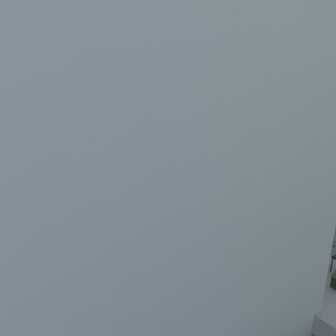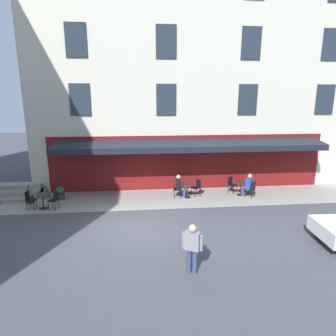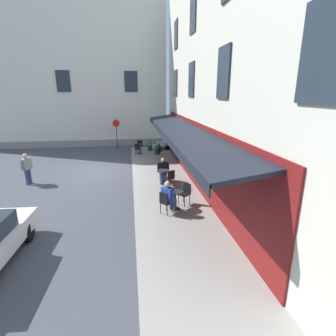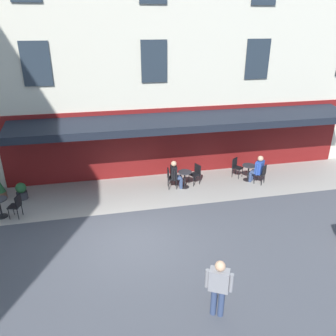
{
  "view_description": "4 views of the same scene",
  "coord_description": "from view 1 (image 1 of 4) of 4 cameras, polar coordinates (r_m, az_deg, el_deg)",
  "views": [
    {
      "loc": [
        8.39,
        -10.28,
        4.95
      ],
      "look_at": [
        -2.25,
        -3.53,
        1.55
      ],
      "focal_mm": 30.04,
      "sensor_mm": 36.0,
      "label": 1
    },
    {
      "loc": [
        -0.15,
        11.45,
        5.35
      ],
      "look_at": [
        -1.68,
        -4.03,
        1.52
      ],
      "focal_mm": 30.98,
      "sensor_mm": 36.0,
      "label": 2
    },
    {
      "loc": [
        -15.16,
        -1.78,
        4.52
      ],
      "look_at": [
        -2.72,
        -3.6,
        0.87
      ],
      "focal_mm": 27.44,
      "sensor_mm": 36.0,
      "label": 3
    },
    {
      "loc": [
        0.77,
        9.19,
        6.6
      ],
      "look_at": [
        -1.84,
        -2.99,
        1.17
      ],
      "focal_mm": 35.2,
      "sensor_mm": 36.0,
      "label": 4
    }
  ],
  "objects": [
    {
      "name": "cafe_table_near_entrance",
      "position": [
        16.28,
        -6.31,
        -0.91
      ],
      "size": [
        0.6,
        0.6,
        0.75
      ],
      "color": "black",
      "rests_on": "ground_plane"
    },
    {
      "name": "cafe_chair_black_kerbside",
      "position": [
        14.11,
        -2.52,
        -3.11
      ],
      "size": [
        0.53,
        0.53,
        0.91
      ],
      "color": "black",
      "rests_on": "ground_plane"
    },
    {
      "name": "ground_plane",
      "position": [
        14.16,
        17.3,
        -6.09
      ],
      "size": [
        70.0,
        70.0,
        0.0
      ],
      "primitive_type": "plane",
      "color": "#42444C"
    },
    {
      "name": "walking_pedestrian_in_grey",
      "position": [
        17.55,
        20.95,
        0.89
      ],
      "size": [
        0.6,
        0.45,
        1.62
      ],
      "color": "navy",
      "rests_on": "ground_plane"
    },
    {
      "name": "parked_car_white",
      "position": [
        21.82,
        4.01,
        3.84
      ],
      "size": [
        4.39,
        2.02,
        1.33
      ],
      "color": "silver",
      "rests_on": "ground_plane"
    },
    {
      "name": "potted_plant_by_steps",
      "position": [
        8.47,
        25.64,
        -19.14
      ],
      "size": [
        0.38,
        0.38,
        0.8
      ],
      "color": "brown",
      "rests_on": "ground_plane"
    },
    {
      "name": "seated_companion_in_black",
      "position": [
        13.36,
        0.41,
        -3.52
      ],
      "size": [
        0.55,
        0.64,
        1.27
      ],
      "color": "navy",
      "rests_on": "ground_plane"
    },
    {
      "name": "cafe_chair_black_by_window",
      "position": [
        13.23,
        0.84,
        -4.35
      ],
      "size": [
        0.43,
        0.43,
        0.91
      ],
      "color": "black",
      "rests_on": "ground_plane"
    },
    {
      "name": "cafe_table_mid_terrace",
      "position": [
        13.78,
        -0.4,
        -3.79
      ],
      "size": [
        0.6,
        0.6,
        0.75
      ],
      "color": "black",
      "rests_on": "ground_plane"
    },
    {
      "name": "cafe_chair_black_corner_right",
      "position": [
        10.12,
        26.54,
        -12.4
      ],
      "size": [
        0.49,
        0.49,
        0.91
      ],
      "color": "black",
      "rests_on": "ground_plane"
    },
    {
      "name": "cafe_table_streetside",
      "position": [
        9.77,
        29.09,
        -14.13
      ],
      "size": [
        0.6,
        0.6,
        0.75
      ],
      "color": "black",
      "rests_on": "ground_plane"
    },
    {
      "name": "cafe_chair_black_near_door",
      "position": [
        16.83,
        -5.55,
        -0.15
      ],
      "size": [
        0.57,
        0.57,
        0.91
      ],
      "color": "black",
      "rests_on": "ground_plane"
    },
    {
      "name": "seated_patron_in_blue",
      "position": [
        16.6,
        -5.82,
        0.18
      ],
      "size": [
        0.64,
        0.65,
        1.32
      ],
      "color": "navy",
      "rests_on": "ground_plane"
    },
    {
      "name": "sidewalk_cafe_terrace",
      "position": [
        14.4,
        -1.7,
        -5.02
      ],
      "size": [
        20.5,
        3.2,
        0.01
      ],
      "primitive_type": "cube",
      "color": "gray",
      "rests_on": "ground_plane"
    },
    {
      "name": "potted_plant_under_sign",
      "position": [
        9.04,
        21.89,
        -16.69
      ],
      "size": [
        0.43,
        0.43,
        0.72
      ],
      "color": "#2D2D33",
      "rests_on": "ground_plane"
    },
    {
      "name": "cafe_chair_black_back_row",
      "position": [
        15.72,
        -7.32,
        -1.3
      ],
      "size": [
        0.56,
        0.56,
        0.91
      ],
      "color": "black",
      "rests_on": "ground_plane"
    }
  ]
}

